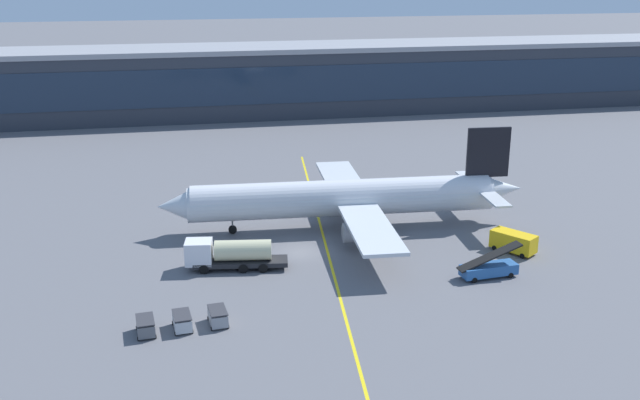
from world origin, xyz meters
The scene contains 10 objects.
ground_plane centered at (0.00, 0.00, 0.00)m, with size 700.00×700.00×0.00m, color slate.
apron_lead_in_line centered at (3.26, 2.00, 0.00)m, with size 0.30×80.00×0.01m, color yellow.
terminal_building centered at (11.07, 79.72, 7.21)m, with size 205.76×17.47×14.39m.
main_airliner centered at (6.62, 6.72, 3.95)m, with size 45.05×35.65×12.11m.
fuel_tanker centered at (-8.22, -3.10, 1.75)m, with size 11.04×3.98×3.25m.
crew_van centered at (23.61, -4.72, 1.31)m, with size 4.62×5.29×2.30m.
belt_loader centered at (18.00, -10.58, 0.99)m, with size 6.99×2.48×3.49m.
baggage_cart_0 centered at (-16.69, -16.13, 0.78)m, with size 1.85×2.79×1.48m.
baggage_cart_1 centered at (-13.51, -15.82, 0.78)m, with size 1.85×2.79×1.48m.
baggage_cart_2 centered at (-10.32, -15.52, 0.78)m, with size 1.85×2.79×1.48m.
Camera 1 is at (-13.03, -75.94, 31.41)m, focal length 41.22 mm.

